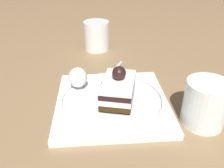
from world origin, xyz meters
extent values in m
plane|color=olive|center=(0.00, 0.00, 0.00)|extent=(2.40, 2.40, 0.00)
cube|color=white|center=(0.01, 0.01, 0.01)|extent=(0.26, 0.26, 0.01)
torus|color=white|center=(0.01, 0.01, 0.02)|extent=(0.25, 0.25, 0.01)
cube|color=#301F0A|center=(0.01, 0.02, 0.02)|extent=(0.10, 0.06, 0.01)
cube|color=white|center=(0.01, 0.02, 0.04)|extent=(0.10, 0.06, 0.01)
cube|color=black|center=(0.01, 0.02, 0.05)|extent=(0.10, 0.06, 0.01)
cube|color=white|center=(0.01, 0.02, 0.05)|extent=(0.10, 0.06, 0.00)
sphere|color=black|center=(0.00, 0.02, 0.07)|extent=(0.03, 0.03, 0.03)
ellipsoid|color=white|center=(-0.02, -0.07, 0.04)|extent=(0.04, 0.04, 0.04)
cube|color=silver|center=(-0.11, 0.00, 0.02)|extent=(0.08, 0.02, 0.00)
cube|color=silver|center=(-0.07, -0.01, 0.02)|extent=(0.02, 0.01, 0.00)
cube|color=silver|center=(-0.05, -0.02, 0.02)|extent=(0.03, 0.01, 0.00)
cube|color=silver|center=(-0.05, -0.02, 0.02)|extent=(0.03, 0.01, 0.00)
cube|color=silver|center=(-0.05, -0.01, 0.02)|extent=(0.03, 0.01, 0.00)
cube|color=silver|center=(-0.04, -0.01, 0.02)|extent=(0.03, 0.01, 0.00)
cylinder|color=white|center=(0.04, 0.18, 0.04)|extent=(0.08, 0.08, 0.08)
cylinder|color=#B7232D|center=(0.04, 0.18, 0.02)|extent=(0.07, 0.07, 0.03)
cylinder|color=white|center=(-0.27, -0.08, 0.04)|extent=(0.08, 0.08, 0.08)
cylinder|color=orange|center=(-0.27, -0.08, 0.04)|extent=(0.07, 0.07, 0.07)
camera|label=1|loc=(0.39, 0.07, 0.28)|focal=37.75mm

